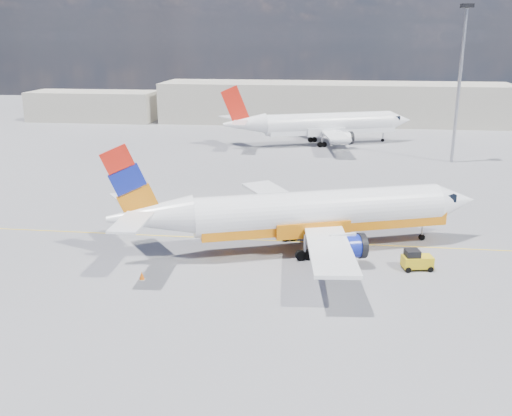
# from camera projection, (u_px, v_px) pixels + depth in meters

# --- Properties ---
(ground) EXTENTS (240.00, 240.00, 0.00)m
(ground) POSITION_uv_depth(u_px,v_px,m) (274.00, 253.00, 46.58)
(ground) COLOR slate
(ground) RESTS_ON ground
(taxi_line) EXTENTS (70.00, 0.15, 0.01)m
(taxi_line) POSITION_uv_depth(u_px,v_px,m) (277.00, 241.00, 49.43)
(taxi_line) COLOR yellow
(taxi_line) RESTS_ON ground
(terminal_main) EXTENTS (70.00, 14.00, 8.00)m
(terminal_main) POSITION_uv_depth(u_px,v_px,m) (334.00, 103.00, 116.05)
(terminal_main) COLOR beige
(terminal_main) RESTS_ON ground
(terminal_annex) EXTENTS (26.00, 10.00, 6.00)m
(terminal_annex) POSITION_uv_depth(u_px,v_px,m) (94.00, 106.00, 119.53)
(terminal_annex) COLOR beige
(terminal_annex) RESTS_ON ground
(main_jet) EXTENTS (31.33, 23.75, 9.54)m
(main_jet) POSITION_uv_depth(u_px,v_px,m) (308.00, 213.00, 46.53)
(main_jet) COLOR white
(main_jet) RESTS_ON ground
(second_jet) EXTENTS (32.18, 24.34, 9.83)m
(second_jet) POSITION_uv_depth(u_px,v_px,m) (323.00, 125.00, 92.44)
(second_jet) COLOR white
(second_jet) RESTS_ON ground
(gse_tug) EXTENTS (2.43, 1.78, 1.59)m
(gse_tug) POSITION_uv_depth(u_px,v_px,m) (416.00, 260.00, 43.15)
(gse_tug) COLOR black
(gse_tug) RESTS_ON ground
(traffic_cone) EXTENTS (0.45, 0.45, 0.63)m
(traffic_cone) POSITION_uv_depth(u_px,v_px,m) (142.00, 276.00, 41.44)
(traffic_cone) COLOR white
(traffic_cone) RESTS_ON ground
(floodlight_mast) EXTENTS (1.54, 1.54, 21.09)m
(floodlight_mast) POSITION_uv_depth(u_px,v_px,m) (461.00, 70.00, 76.67)
(floodlight_mast) COLOR #9F9FA7
(floodlight_mast) RESTS_ON ground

